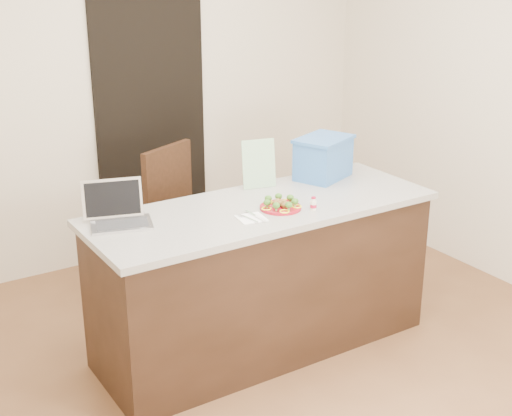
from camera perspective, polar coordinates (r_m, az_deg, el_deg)
ground at (r=4.33m, az=2.33°, el=-12.27°), size 4.00×4.00×0.00m
room_shell at (r=3.72m, az=2.68°, el=9.27°), size 4.00×4.00×4.00m
doorway at (r=5.60m, az=-8.33°, el=6.28°), size 0.90×0.02×2.00m
island at (r=4.29m, az=0.51°, el=-5.54°), size 2.06×0.76×0.92m
plate at (r=4.06m, az=1.97°, el=0.07°), size 0.24×0.24×0.02m
meatballs at (r=4.05m, az=1.98°, el=0.39°), size 0.10×0.10×0.04m
broccoli at (r=4.04m, az=1.98°, el=0.57°), size 0.20×0.20×0.04m
pepper_rings at (r=4.05m, az=1.97°, el=0.18°), size 0.23×0.23×0.01m
napkin at (r=3.91m, az=-0.38°, el=-0.82°), size 0.17×0.17×0.01m
fork at (r=3.90m, az=-0.71°, el=-0.75°), size 0.04×0.16×0.00m
knife at (r=3.91m, az=0.13°, el=-0.72°), size 0.02×0.19×0.01m
yogurt_bottle at (r=4.04m, az=4.61°, el=0.27°), size 0.04×0.04×0.08m
laptop at (r=3.90m, az=-11.05°, el=-0.31°), size 0.37×0.34×0.23m
leaflet at (r=4.38m, az=0.23°, el=3.56°), size 0.22×0.09×0.30m
blue_box at (r=4.59m, az=5.40°, el=4.05°), size 0.44×0.39×0.27m
chair at (r=4.89m, az=-6.39°, el=-0.56°), size 0.62×0.64×1.06m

